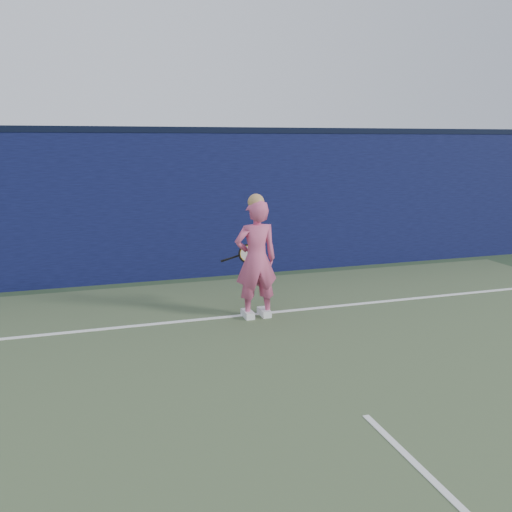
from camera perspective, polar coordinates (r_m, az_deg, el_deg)
name	(u,v)px	position (r m, az deg, el deg)	size (l,w,h in m)	color
ground	(435,484)	(4.32, 18.31, -21.84)	(80.00, 80.00, 0.00)	#31462B
backstop_wall	(217,205)	(9.68, -4.11, 5.36)	(24.00, 0.40, 2.50)	black
wall_cap	(216,130)	(9.62, -4.23, 13.07)	(24.00, 0.42, 0.10)	black
player	(256,259)	(7.27, 0.00, -0.32)	(0.60, 0.40, 1.69)	#CE507A
racket	(245,254)	(7.66, -1.13, 0.22)	(0.51, 0.12, 0.28)	black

